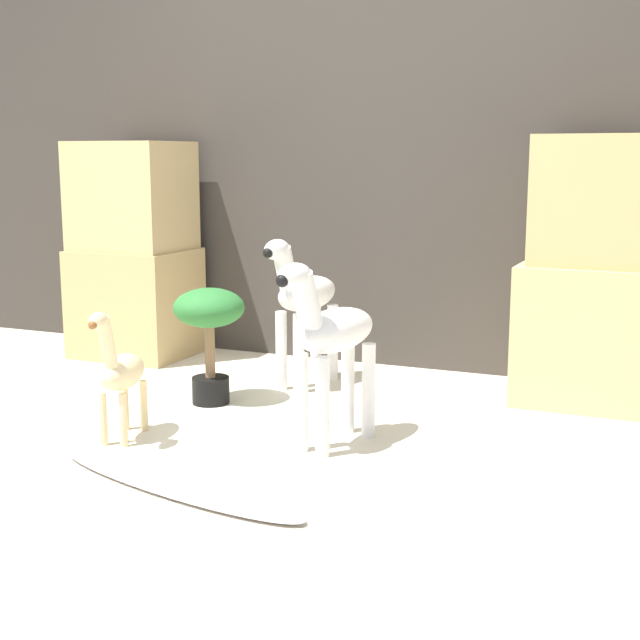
{
  "coord_description": "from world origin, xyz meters",
  "views": [
    {
      "loc": [
        1.61,
        -2.65,
        1.06
      ],
      "look_at": [
        0.16,
        0.69,
        0.39
      ],
      "focal_mm": 50.0,
      "sensor_mm": 36.0,
      "label": 1
    }
  ],
  "objects_px": {
    "zebra_right": "(330,339)",
    "surfboard": "(173,481)",
    "zebra_left": "(303,300)",
    "potted_palm_front": "(209,322)",
    "giraffe_figurine": "(120,371)"
  },
  "relations": [
    {
      "from": "zebra_right",
      "to": "giraffe_figurine",
      "type": "xyz_separation_m",
      "value": [
        -0.75,
        -0.24,
        -0.14
      ]
    },
    {
      "from": "zebra_right",
      "to": "surfboard",
      "type": "bearing_deg",
      "value": -118.34
    },
    {
      "from": "giraffe_figurine",
      "to": "surfboard",
      "type": "bearing_deg",
      "value": -37.65
    },
    {
      "from": "giraffe_figurine",
      "to": "surfboard",
      "type": "distance_m",
      "value": 0.61
    },
    {
      "from": "zebra_right",
      "to": "potted_palm_front",
      "type": "distance_m",
      "value": 0.78
    },
    {
      "from": "giraffe_figurine",
      "to": "potted_palm_front",
      "type": "bearing_deg",
      "value": 84.93
    },
    {
      "from": "zebra_right",
      "to": "zebra_left",
      "type": "bearing_deg",
      "value": 120.8
    },
    {
      "from": "zebra_left",
      "to": "surfboard",
      "type": "distance_m",
      "value": 1.41
    },
    {
      "from": "zebra_right",
      "to": "surfboard",
      "type": "xyz_separation_m",
      "value": [
        -0.31,
        -0.58,
        -0.39
      ]
    },
    {
      "from": "zebra_left",
      "to": "giraffe_figurine",
      "type": "xyz_separation_m",
      "value": [
        -0.3,
        -1.01,
        -0.14
      ]
    },
    {
      "from": "zebra_left",
      "to": "potted_palm_front",
      "type": "xyz_separation_m",
      "value": [
        -0.25,
        -0.43,
        -0.05
      ]
    },
    {
      "from": "zebra_right",
      "to": "giraffe_figurine",
      "type": "distance_m",
      "value": 0.8
    },
    {
      "from": "zebra_left",
      "to": "potted_palm_front",
      "type": "distance_m",
      "value": 0.5
    },
    {
      "from": "surfboard",
      "to": "zebra_left",
      "type": "bearing_deg",
      "value": 95.98
    },
    {
      "from": "potted_palm_front",
      "to": "surfboard",
      "type": "relative_size",
      "value": 0.46
    }
  ]
}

